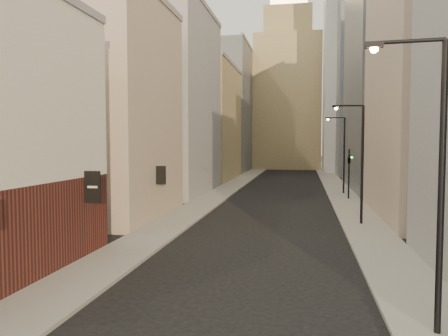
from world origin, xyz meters
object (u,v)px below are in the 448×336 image
Objects in this scene: white_tower at (346,71)px; streetlamp_mid at (359,157)px; streetlamp_far at (342,151)px; clock_tower at (288,87)px; traffic_light_right at (349,162)px; streetlamp_near at (433,169)px.

white_tower is 54.21m from streetlamp_mid.
streetlamp_far reaches higher than streetlamp_mid.
white_tower is at bearing 77.83° from streetlamp_mid.
clock_tower reaches higher than streetlamp_mid.
streetlamp_far is 1.67× the size of traffic_light_right.
streetlamp_mid is at bearing -107.47° from streetlamp_far.
streetlamp_near is (7.08, -83.56, -12.70)m from clock_tower.
streetlamp_near is (-3.92, -69.56, -13.67)m from white_tower.
white_tower is 37.03m from streetlamp_far.
streetlamp_near reaches higher than streetlamp_far.
streetlamp_mid is (-3.86, -52.25, -13.92)m from white_tower.
streetlamp_mid is 0.98× the size of streetlamp_far.
clock_tower is 1.08× the size of white_tower.
streetlamp_near is at bearing 94.75° from traffic_light_right.
traffic_light_right is (0.26, -4.71, -1.05)m from streetlamp_far.
white_tower reaches higher than streetlamp_far.
clock_tower reaches higher than white_tower.
streetlamp_far is at bearing 80.70° from streetlamp_mid.
clock_tower is at bearing -75.45° from traffic_light_right.
white_tower reaches higher than traffic_light_right.
streetlamp_near is 35.39m from streetlamp_far.
traffic_light_right is at bearing 79.12° from streetlamp_mid.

